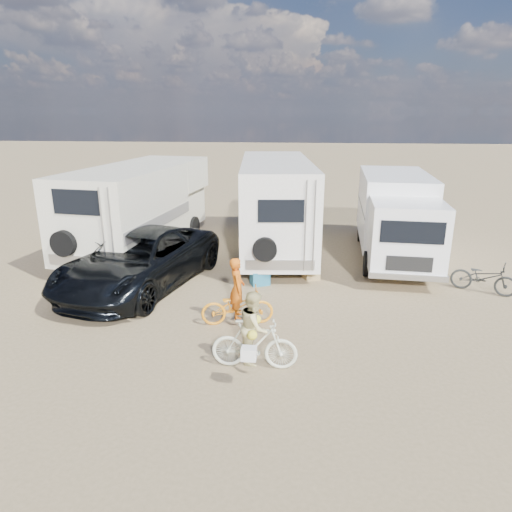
# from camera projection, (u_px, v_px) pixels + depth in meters

# --- Properties ---
(ground) EXTENTS (140.00, 140.00, 0.00)m
(ground) POSITION_uv_depth(u_px,v_px,m) (259.00, 344.00, 10.37)
(ground) COLOR #907956
(ground) RESTS_ON ground
(rv_main) EXTENTS (3.13, 7.73, 3.37)m
(rv_main) POSITION_uv_depth(u_px,v_px,m) (276.00, 207.00, 16.82)
(rv_main) COLOR silver
(rv_main) RESTS_ON ground
(rv_left) EXTENTS (3.63, 7.79, 3.18)m
(rv_left) POSITION_uv_depth(u_px,v_px,m) (139.00, 210.00, 16.83)
(rv_left) COLOR beige
(rv_left) RESTS_ON ground
(box_truck) EXTENTS (2.79, 7.06, 2.90)m
(box_truck) POSITION_uv_depth(u_px,v_px,m) (396.00, 219.00, 16.03)
(box_truck) COLOR white
(box_truck) RESTS_ON ground
(dark_suv) EXTENTS (4.18, 6.54, 1.68)m
(dark_suv) POSITION_uv_depth(u_px,v_px,m) (140.00, 260.00, 13.54)
(dark_suv) COLOR black
(dark_suv) RESTS_ON ground
(bike_man) EXTENTS (1.86, 0.96, 0.93)m
(bike_man) POSITION_uv_depth(u_px,v_px,m) (237.00, 306.00, 11.24)
(bike_man) COLOR orange
(bike_man) RESTS_ON ground
(bike_woman) EXTENTS (1.78, 0.53, 1.06)m
(bike_woman) POSITION_uv_depth(u_px,v_px,m) (254.00, 344.00, 9.27)
(bike_woman) COLOR beige
(bike_woman) RESTS_ON ground
(rider_man) EXTENTS (0.47, 0.62, 1.53)m
(rider_man) POSITION_uv_depth(u_px,v_px,m) (237.00, 295.00, 11.14)
(rider_man) COLOR #C6560F
(rider_man) RESTS_ON ground
(rider_woman) EXTENTS (0.58, 0.74, 1.49)m
(rider_woman) POSITION_uv_depth(u_px,v_px,m) (254.00, 335.00, 9.21)
(rider_woman) COLOR #D0C27E
(rider_woman) RESTS_ON ground
(bike_parked) EXTENTS (1.87, 1.35, 0.94)m
(bike_parked) POSITION_uv_depth(u_px,v_px,m) (484.00, 277.00, 13.20)
(bike_parked) COLOR #232523
(bike_parked) RESTS_ON ground
(cooler) EXTENTS (0.65, 0.58, 0.43)m
(cooler) POSITION_uv_depth(u_px,v_px,m) (260.00, 278.00, 13.89)
(cooler) COLOR #21688A
(cooler) RESTS_ON ground
(crate) EXTENTS (0.59, 0.59, 0.36)m
(crate) POSITION_uv_depth(u_px,v_px,m) (311.00, 273.00, 14.40)
(crate) COLOR #957D4F
(crate) RESTS_ON ground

